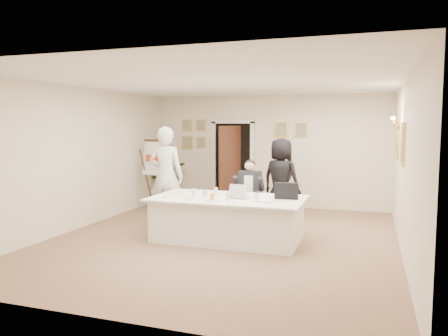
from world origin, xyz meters
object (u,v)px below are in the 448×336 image
(laptop_bag, at_px, (286,191))
(steel_jug, at_px, (205,195))
(standing_woman, at_px, (281,179))
(paper_stack, at_px, (266,201))
(potted_palm, at_px, (168,182))
(standing_man, at_px, (166,176))
(flip_chart, at_px, (156,178))
(laptop, at_px, (239,190))
(conference_table, at_px, (228,219))
(seated_man, at_px, (249,193))
(oj_glass, at_px, (212,197))

(laptop_bag, relative_size, steel_jug, 3.70)
(standing_woman, xyz_separation_m, laptop_bag, (0.47, -1.88, 0.03))
(paper_stack, height_order, steel_jug, steel_jug)
(standing_woman, bearing_deg, laptop_bag, 122.63)
(potted_palm, bearing_deg, laptop_bag, -39.35)
(standing_man, bearing_deg, flip_chart, -58.25)
(laptop, relative_size, paper_stack, 1.16)
(conference_table, xyz_separation_m, laptop_bag, (1.02, 0.15, 0.52))
(laptop, bearing_deg, laptop_bag, 17.42)
(standing_man, xyz_separation_m, laptop, (1.81, -0.77, -0.10))
(seated_man, xyz_separation_m, paper_stack, (0.65, -1.34, 0.10))
(laptop_bag, xyz_separation_m, oj_glass, (-1.16, -0.57, -0.08))
(seated_man, xyz_separation_m, oj_glass, (-0.24, -1.53, 0.15))
(standing_woman, height_order, laptop, standing_woman)
(flip_chart, relative_size, steel_jug, 15.19)
(standing_man, relative_size, oj_glass, 15.61)
(seated_man, bearing_deg, steel_jug, -102.16)
(standing_woman, bearing_deg, potted_palm, -1.33)
(laptop, relative_size, laptop_bag, 0.84)
(flip_chart, xyz_separation_m, paper_stack, (3.31, -2.46, 0.01))
(conference_table, relative_size, seated_man, 1.95)
(seated_man, bearing_deg, standing_man, -161.00)
(seated_man, bearing_deg, conference_table, -86.82)
(conference_table, height_order, paper_stack, paper_stack)
(flip_chart, distance_m, laptop, 3.56)
(paper_stack, relative_size, steel_jug, 2.68)
(laptop, distance_m, paper_stack, 0.60)
(standing_woman, bearing_deg, flip_chart, 15.12)
(standing_woman, bearing_deg, oj_glass, 92.87)
(flip_chart, distance_m, standing_woman, 3.13)
(paper_stack, relative_size, oj_glass, 2.26)
(flip_chart, height_order, steel_jug, flip_chart)
(conference_table, xyz_separation_m, laptop, (0.21, 0.01, 0.52))
(conference_table, distance_m, seated_man, 1.15)
(oj_glass, bearing_deg, laptop, 50.42)
(potted_palm, height_order, paper_stack, potted_palm)
(conference_table, distance_m, laptop, 0.56)
(conference_table, height_order, standing_man, standing_man)
(standing_woman, height_order, potted_palm, standing_woman)
(conference_table, xyz_separation_m, seated_man, (0.10, 1.11, 0.30))
(standing_man, xyz_separation_m, steel_jug, (1.22, -0.95, -0.18))
(flip_chart, bearing_deg, potted_palm, 99.26)
(standing_woman, relative_size, oj_glass, 13.63)
(oj_glass, bearing_deg, standing_man, 140.36)
(oj_glass, bearing_deg, seated_man, 81.16)
(flip_chart, bearing_deg, oj_glass, -47.47)
(seated_man, distance_m, laptop, 1.13)
(conference_table, bearing_deg, standing_man, 153.90)
(standing_woman, relative_size, paper_stack, 6.02)
(laptop, bearing_deg, flip_chart, 148.71)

